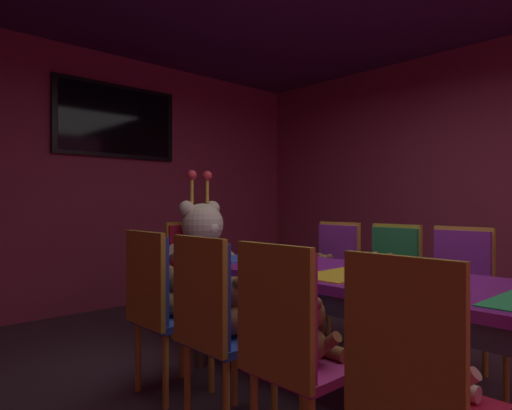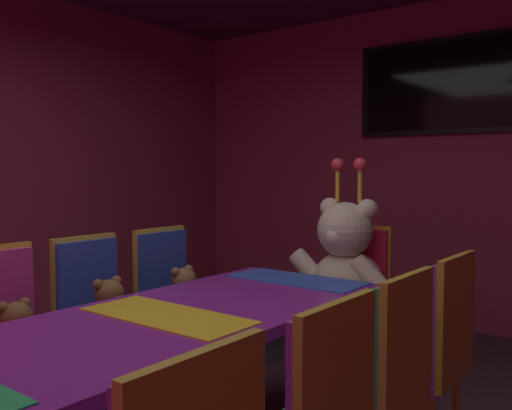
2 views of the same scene
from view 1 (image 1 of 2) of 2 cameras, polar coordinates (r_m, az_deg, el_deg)
The scene contains 20 objects.
ground_plane at distance 2.92m, azimuth 12.59°, elevation -22.90°, with size 7.90×7.90×0.00m, color #3F2D38.
wall_back at distance 5.22m, azimuth -17.73°, elevation 2.98°, with size 5.20×0.12×2.80m, color #99334C.
wall_right at distance 5.06m, azimuth 29.59°, elevation 3.05°, with size 0.12×6.40×2.80m, color #99334C.
banquet_table at distance 2.73m, azimuth 12.60°, elevation -10.21°, with size 0.90×2.29×0.75m.
chair_left_0 at distance 1.63m, azimuth 19.41°, elevation -19.59°, with size 0.42×0.41×0.98m.
teddy_left_0 at distance 1.76m, azimuth 21.72°, elevation -18.63°, with size 0.24×0.30×0.29m.
chair_left_1 at distance 1.93m, azimuth 3.93°, elevation -16.41°, with size 0.42×0.41×0.98m.
teddy_left_1 at distance 2.04m, azimuth 6.83°, elevation -15.90°, with size 0.24×0.31×0.29m.
chair_left_2 at distance 2.31m, azimuth -5.67°, elevation -13.62°, with size 0.42×0.41×0.98m.
teddy_left_2 at distance 2.40m, azimuth -2.82°, elevation -13.16°, with size 0.26×0.33×0.32m.
chair_left_3 at distance 2.76m, azimuth -12.56°, elevation -11.32°, with size 0.42×0.41×0.98m.
teddy_left_3 at distance 2.84m, azimuth -9.98°, elevation -11.17°, with size 0.25×0.32×0.30m.
chair_right_1 at distance 3.38m, azimuth 24.43°, elevation -9.18°, with size 0.42×0.41×0.98m.
chair_right_2 at distance 3.60m, azimuth 16.86°, elevation -8.59°, with size 0.42×0.41×0.98m.
teddy_right_2 at distance 3.48m, azimuth 15.62°, elevation -8.89°, with size 0.27×0.34×0.33m.
chair_right_3 at distance 3.90m, azimuth 9.92°, elevation -7.92°, with size 0.42×0.41×0.98m.
teddy_right_3 at distance 3.79m, azimuth 8.59°, elevation -8.48°, with size 0.22×0.29×0.27m.
throne_chair at distance 3.94m, azimuth -8.25°, elevation -7.82°, with size 0.41×0.42×0.98m.
king_teddy_bear at distance 3.78m, azimuth -6.75°, elevation -5.56°, with size 0.75×0.58×0.97m.
wall_tv at distance 5.21m, azimuth -17.30°, elevation 10.18°, with size 1.38×0.06×0.80m.
Camera 1 is at (-2.22, -1.52, 1.15)m, focal length 31.38 mm.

